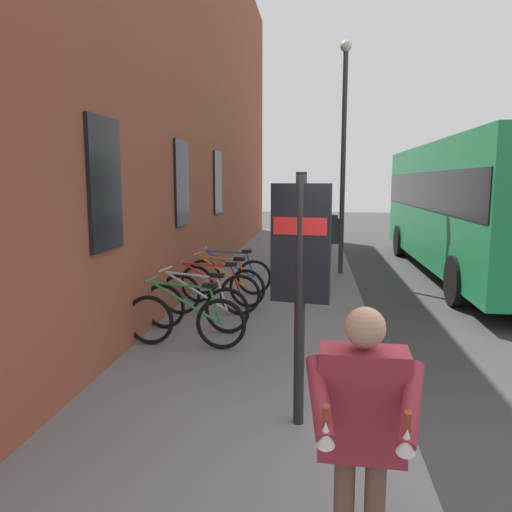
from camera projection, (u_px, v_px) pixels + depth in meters
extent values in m
plane|color=#38383A|center=(414.00, 307.00, 9.81)|extent=(60.00, 60.00, 0.00)
cube|color=slate|center=(281.00, 281.00, 12.09)|extent=(24.00, 3.50, 0.12)
cube|color=brown|center=(204.00, 87.00, 12.61)|extent=(22.00, 0.60, 9.57)
cube|color=black|center=(105.00, 184.00, 6.06)|extent=(0.90, 0.06, 1.60)
cube|color=black|center=(181.00, 183.00, 9.49)|extent=(0.90, 0.06, 1.60)
cube|color=black|center=(217.00, 182.00, 12.93)|extent=(0.90, 0.06, 1.60)
torus|color=black|center=(150.00, 320.00, 7.14)|extent=(0.11, 0.72, 0.72)
torus|color=black|center=(221.00, 324.00, 6.94)|extent=(0.11, 0.72, 0.72)
cylinder|color=#267F3F|center=(186.00, 303.00, 6.99)|extent=(0.11, 1.02, 0.58)
cylinder|color=#267F3F|center=(180.00, 285.00, 6.97)|extent=(0.10, 0.85, 0.09)
cylinder|color=#267F3F|center=(215.00, 306.00, 6.91)|extent=(0.05, 0.19, 0.51)
cube|color=black|center=(210.00, 285.00, 6.88)|extent=(0.11, 0.21, 0.06)
cylinder|color=#267F3F|center=(152.00, 279.00, 7.04)|extent=(0.48, 0.06, 0.02)
torus|color=black|center=(164.00, 306.00, 7.92)|extent=(0.15, 0.72, 0.72)
torus|color=black|center=(227.00, 310.00, 7.66)|extent=(0.15, 0.72, 0.72)
cylinder|color=silver|center=(196.00, 291.00, 7.75)|extent=(0.17, 1.01, 0.58)
cylinder|color=silver|center=(191.00, 275.00, 7.73)|extent=(0.15, 0.85, 0.09)
cylinder|color=silver|center=(222.00, 294.00, 7.64)|extent=(0.06, 0.19, 0.51)
cube|color=black|center=(217.00, 275.00, 7.62)|extent=(0.13, 0.21, 0.06)
cylinder|color=silver|center=(166.00, 269.00, 7.82)|extent=(0.48, 0.09, 0.02)
torus|color=black|center=(180.00, 294.00, 8.77)|extent=(0.11, 0.72, 0.72)
torus|color=black|center=(240.00, 295.00, 8.71)|extent=(0.11, 0.72, 0.72)
cylinder|color=#B21E1E|center=(211.00, 279.00, 8.70)|extent=(0.10, 1.02, 0.58)
cylinder|color=#B21E1E|center=(207.00, 265.00, 8.66)|extent=(0.09, 0.85, 0.09)
cylinder|color=#B21E1E|center=(236.00, 281.00, 8.68)|extent=(0.05, 0.19, 0.51)
cube|color=black|center=(231.00, 264.00, 8.64)|extent=(0.11, 0.21, 0.06)
cylinder|color=#B21E1E|center=(182.00, 260.00, 8.68)|extent=(0.48, 0.06, 0.02)
torus|color=black|center=(197.00, 284.00, 9.63)|extent=(0.25, 0.71, 0.72)
torus|color=black|center=(247.00, 288.00, 9.24)|extent=(0.25, 0.71, 0.72)
cylinder|color=orange|center=(222.00, 272.00, 9.38)|extent=(0.31, 0.99, 0.58)
cylinder|color=orange|center=(219.00, 258.00, 9.38)|extent=(0.26, 0.83, 0.09)
cylinder|color=orange|center=(243.00, 275.00, 9.23)|extent=(0.08, 0.19, 0.51)
cube|color=black|center=(239.00, 259.00, 9.21)|extent=(0.15, 0.22, 0.06)
cylinder|color=orange|center=(199.00, 253.00, 9.52)|extent=(0.47, 0.15, 0.02)
torus|color=black|center=(203.00, 277.00, 10.34)|extent=(0.11, 0.72, 0.72)
torus|color=black|center=(254.00, 277.00, 10.29)|extent=(0.11, 0.72, 0.72)
cylinder|color=#1E4CA5|center=(230.00, 264.00, 10.27)|extent=(0.10, 1.02, 0.58)
cylinder|color=#1E4CA5|center=(226.00, 252.00, 10.24)|extent=(0.09, 0.85, 0.09)
cylinder|color=#1E4CA5|center=(250.00, 265.00, 10.25)|extent=(0.05, 0.19, 0.51)
cube|color=black|center=(247.00, 251.00, 10.21)|extent=(0.11, 0.21, 0.06)
cylinder|color=#1E4CA5|center=(205.00, 248.00, 10.25)|extent=(0.48, 0.06, 0.02)
cylinder|color=black|center=(300.00, 302.00, 4.68)|extent=(0.10, 0.10, 2.40)
cube|color=black|center=(301.00, 244.00, 4.60)|extent=(0.18, 0.56, 1.10)
cube|color=red|center=(301.00, 226.00, 4.58)|extent=(0.18, 0.50, 0.16)
cube|color=#1E8C4C|center=(472.00, 204.00, 12.76)|extent=(10.51, 2.53, 3.00)
cube|color=black|center=(473.00, 190.00, 12.71)|extent=(10.30, 2.57, 0.90)
cylinder|color=black|center=(456.00, 281.00, 9.80)|extent=(1.00, 0.25, 1.00)
cylinder|color=black|center=(476.00, 242.00, 16.13)|extent=(1.00, 0.25, 1.00)
cylinder|color=black|center=(399.00, 241.00, 16.40)|extent=(1.00, 0.25, 1.00)
cylinder|color=#B2A599|center=(329.00, 262.00, 11.71)|extent=(0.13, 0.13, 0.88)
cylinder|color=#B2A599|center=(321.00, 262.00, 11.71)|extent=(0.13, 0.13, 0.88)
cube|color=#26262D|center=(326.00, 229.00, 11.60)|extent=(0.31, 0.54, 0.66)
sphere|color=#8C664C|center=(326.00, 209.00, 11.53)|extent=(0.24, 0.24, 0.24)
cylinder|color=#26262D|center=(338.00, 231.00, 11.60)|extent=(0.10, 0.10, 0.59)
cylinder|color=#26262D|center=(313.00, 231.00, 11.61)|extent=(0.10, 0.10, 0.59)
cube|color=maroon|center=(363.00, 403.00, 2.74)|extent=(0.26, 0.49, 0.61)
sphere|color=tan|center=(365.00, 327.00, 2.67)|extent=(0.22, 0.22, 0.22)
cylinder|color=maroon|center=(411.00, 404.00, 2.50)|extent=(0.45, 0.21, 0.34)
cone|color=white|center=(406.00, 441.00, 2.34)|extent=(0.13, 0.10, 0.16)
cylinder|color=brown|center=(407.00, 421.00, 2.33)|extent=(0.06, 0.04, 0.11)
cylinder|color=maroon|center=(319.00, 397.00, 2.58)|extent=(0.45, 0.16, 0.34)
cone|color=white|center=(326.00, 434.00, 2.40)|extent=(0.13, 0.10, 0.16)
cylinder|color=brown|center=(326.00, 414.00, 2.39)|extent=(0.06, 0.04, 0.11)
cylinder|color=#333338|center=(343.00, 166.00, 12.31)|extent=(0.12, 0.12, 5.36)
sphere|color=silver|center=(346.00, 46.00, 11.89)|extent=(0.28, 0.28, 0.28)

